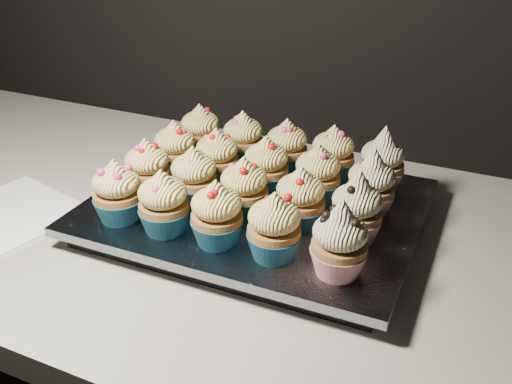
{
  "coord_description": "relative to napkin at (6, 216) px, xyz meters",
  "views": [
    {
      "loc": [
        0.16,
        1.09,
        1.31
      ],
      "look_at": [
        -0.12,
        1.71,
        0.95
      ],
      "focal_mm": 40.0,
      "sensor_mm": 36.0,
      "label": 1
    }
  ],
  "objects": [
    {
      "name": "worktop",
      "position": [
        0.45,
        0.12,
        -0.02
      ],
      "size": [
        2.44,
        0.64,
        0.04
      ],
      "primitive_type": "cube",
      "color": "beige",
      "rests_on": "cabinet"
    },
    {
      "name": "napkin",
      "position": [
        0.0,
        0.0,
        0.0
      ],
      "size": [
        0.21,
        0.21,
        0.0
      ],
      "primitive_type": "cube",
      "rotation": [
        0.0,
        0.0,
        -0.24
      ],
      "color": "white",
      "rests_on": "worktop"
    },
    {
      "name": "baking_tray",
      "position": [
        0.33,
        0.13,
        0.01
      ],
      "size": [
        0.4,
        0.31,
        0.02
      ],
      "primitive_type": "cube",
      "rotation": [
        0.0,
        0.0,
        0.01
      ],
      "color": "black",
      "rests_on": "worktop"
    },
    {
      "name": "foil_lining",
      "position": [
        0.33,
        0.13,
        0.03
      ],
      "size": [
        0.44,
        0.34,
        0.01
      ],
      "primitive_type": "cube",
      "rotation": [
        0.0,
        0.0,
        0.01
      ],
      "color": "silver",
      "rests_on": "baking_tray"
    },
    {
      "name": "cupcake_0",
      "position": [
        0.19,
        0.02,
        0.07
      ],
      "size": [
        0.06,
        0.06,
        0.08
      ],
      "color": "#17556F",
      "rests_on": "foil_lining"
    },
    {
      "name": "cupcake_1",
      "position": [
        0.26,
        0.02,
        0.07
      ],
      "size": [
        0.06,
        0.06,
        0.08
      ],
      "color": "#17556F",
      "rests_on": "foil_lining"
    },
    {
      "name": "cupcake_2",
      "position": [
        0.33,
        0.02,
        0.07
      ],
      "size": [
        0.06,
        0.06,
        0.08
      ],
      "color": "#17556F",
      "rests_on": "foil_lining"
    },
    {
      "name": "cupcake_3",
      "position": [
        0.4,
        0.02,
        0.07
      ],
      "size": [
        0.06,
        0.06,
        0.08
      ],
      "color": "#17556F",
      "rests_on": "foil_lining"
    },
    {
      "name": "cupcake_4",
      "position": [
        0.48,
        0.02,
        0.07
      ],
      "size": [
        0.06,
        0.06,
        0.1
      ],
      "color": "#A32016",
      "rests_on": "foil_lining"
    },
    {
      "name": "cupcake_5",
      "position": [
        0.19,
        0.09,
        0.07
      ],
      "size": [
        0.06,
        0.06,
        0.08
      ],
      "color": "#17556F",
      "rests_on": "foil_lining"
    },
    {
      "name": "cupcake_6",
      "position": [
        0.26,
        0.09,
        0.07
      ],
      "size": [
        0.06,
        0.06,
        0.08
      ],
      "color": "#17556F",
      "rests_on": "foil_lining"
    },
    {
      "name": "cupcake_7",
      "position": [
        0.33,
        0.09,
        0.07
      ],
      "size": [
        0.06,
        0.06,
        0.08
      ],
      "color": "#17556F",
      "rests_on": "foil_lining"
    },
    {
      "name": "cupcake_8",
      "position": [
        0.41,
        0.1,
        0.07
      ],
      "size": [
        0.06,
        0.06,
        0.08
      ],
      "color": "#17556F",
      "rests_on": "foil_lining"
    },
    {
      "name": "cupcake_9",
      "position": [
        0.48,
        0.1,
        0.07
      ],
      "size": [
        0.06,
        0.06,
        0.1
      ],
      "color": "#A32016",
      "rests_on": "foil_lining"
    },
    {
      "name": "cupcake_10",
      "position": [
        0.18,
        0.16,
        0.07
      ],
      "size": [
        0.06,
        0.06,
        0.08
      ],
      "color": "#17556F",
      "rests_on": "foil_lining"
    },
    {
      "name": "cupcake_11",
      "position": [
        0.25,
        0.16,
        0.07
      ],
      "size": [
        0.06,
        0.06,
        0.08
      ],
      "color": "#17556F",
      "rests_on": "foil_lining"
    },
    {
      "name": "cupcake_12",
      "position": [
        0.33,
        0.17,
        0.07
      ],
      "size": [
        0.06,
        0.06,
        0.08
      ],
      "color": "#17556F",
      "rests_on": "foil_lining"
    },
    {
      "name": "cupcake_13",
      "position": [
        0.4,
        0.17,
        0.07
      ],
      "size": [
        0.06,
        0.06,
        0.08
      ],
      "color": "#17556F",
      "rests_on": "foil_lining"
    },
    {
      "name": "cupcake_14",
      "position": [
        0.48,
        0.17,
        0.07
      ],
      "size": [
        0.06,
        0.06,
        0.1
      ],
      "color": "#A32016",
      "rests_on": "foil_lining"
    },
    {
      "name": "cupcake_15",
      "position": [
        0.18,
        0.24,
        0.07
      ],
      "size": [
        0.06,
        0.06,
        0.08
      ],
      "color": "#17556F",
      "rests_on": "foil_lining"
    },
    {
      "name": "cupcake_16",
      "position": [
        0.26,
        0.24,
        0.07
      ],
      "size": [
        0.06,
        0.06,
        0.08
      ],
      "color": "#17556F",
      "rests_on": "foil_lining"
    },
    {
      "name": "cupcake_17",
      "position": [
        0.33,
        0.24,
        0.07
      ],
      "size": [
        0.06,
        0.06,
        0.08
      ],
      "color": "#17556F",
      "rests_on": "foil_lining"
    },
    {
      "name": "cupcake_18",
      "position": [
        0.4,
        0.24,
        0.07
      ],
      "size": [
        0.06,
        0.06,
        0.08
      ],
      "color": "#17556F",
      "rests_on": "foil_lining"
    },
    {
      "name": "cupcake_19",
      "position": [
        0.47,
        0.24,
        0.07
      ],
      "size": [
        0.06,
        0.06,
        0.1
      ],
      "color": "#A32016",
      "rests_on": "foil_lining"
    }
  ]
}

